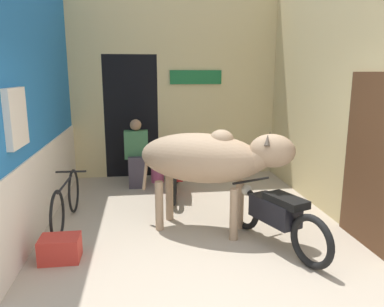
{
  "coord_description": "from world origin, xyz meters",
  "views": [
    {
      "loc": [
        -0.67,
        -3.28,
        2.09
      ],
      "look_at": [
        0.03,
        1.91,
        0.95
      ],
      "focal_mm": 35.0,
      "sensor_mm": 36.0,
      "label": 1
    }
  ],
  "objects_px": {
    "motorcycle_near": "(274,214)",
    "motorcycle_far": "(175,171)",
    "cow": "(208,159)",
    "plastic_stool": "(157,169)",
    "crate": "(60,249)",
    "shopkeeper_seated": "(136,152)",
    "bicycle": "(66,201)"
  },
  "relations": [
    {
      "from": "motorcycle_near",
      "to": "crate",
      "type": "height_order",
      "value": "motorcycle_near"
    },
    {
      "from": "crate",
      "to": "plastic_stool",
      "type": "bearing_deg",
      "value": 67.53
    },
    {
      "from": "cow",
      "to": "bicycle",
      "type": "xyz_separation_m",
      "value": [
        -1.92,
        0.44,
        -0.65
      ]
    },
    {
      "from": "motorcycle_near",
      "to": "crate",
      "type": "distance_m",
      "value": 2.54
    },
    {
      "from": "cow",
      "to": "motorcycle_near",
      "type": "height_order",
      "value": "cow"
    },
    {
      "from": "shopkeeper_seated",
      "to": "cow",
      "type": "bearing_deg",
      "value": -65.79
    },
    {
      "from": "cow",
      "to": "shopkeeper_seated",
      "type": "relative_size",
      "value": 1.64
    },
    {
      "from": "cow",
      "to": "plastic_stool",
      "type": "bearing_deg",
      "value": 103.63
    },
    {
      "from": "cow",
      "to": "bicycle",
      "type": "height_order",
      "value": "cow"
    },
    {
      "from": "motorcycle_far",
      "to": "crate",
      "type": "xyz_separation_m",
      "value": [
        -1.52,
        -2.25,
        -0.26
      ]
    },
    {
      "from": "cow",
      "to": "plastic_stool",
      "type": "relative_size",
      "value": 4.3
    },
    {
      "from": "cow",
      "to": "shopkeeper_seated",
      "type": "bearing_deg",
      "value": 114.21
    },
    {
      "from": "motorcycle_far",
      "to": "shopkeeper_seated",
      "type": "xyz_separation_m",
      "value": [
        -0.67,
        0.5,
        0.26
      ]
    },
    {
      "from": "cow",
      "to": "motorcycle_far",
      "type": "xyz_separation_m",
      "value": [
        -0.29,
        1.65,
        -0.59
      ]
    },
    {
      "from": "motorcycle_near",
      "to": "motorcycle_far",
      "type": "height_order",
      "value": "motorcycle_near"
    },
    {
      "from": "bicycle",
      "to": "shopkeeper_seated",
      "type": "xyz_separation_m",
      "value": [
        0.95,
        1.7,
        0.32
      ]
    },
    {
      "from": "motorcycle_near",
      "to": "motorcycle_far",
      "type": "distance_m",
      "value": 2.44
    },
    {
      "from": "motorcycle_near",
      "to": "shopkeeper_seated",
      "type": "xyz_separation_m",
      "value": [
        -1.68,
        2.72,
        0.25
      ]
    },
    {
      "from": "cow",
      "to": "bicycle",
      "type": "distance_m",
      "value": 2.08
    },
    {
      "from": "motorcycle_near",
      "to": "plastic_stool",
      "type": "height_order",
      "value": "motorcycle_near"
    },
    {
      "from": "shopkeeper_seated",
      "to": "plastic_stool",
      "type": "bearing_deg",
      "value": 30.04
    },
    {
      "from": "cow",
      "to": "motorcycle_near",
      "type": "relative_size",
      "value": 1.2
    },
    {
      "from": "cow",
      "to": "plastic_stool",
      "type": "distance_m",
      "value": 2.55
    },
    {
      "from": "cow",
      "to": "plastic_stool",
      "type": "xyz_separation_m",
      "value": [
        -0.57,
        2.37,
        -0.74
      ]
    },
    {
      "from": "motorcycle_far",
      "to": "plastic_stool",
      "type": "bearing_deg",
      "value": 111.46
    },
    {
      "from": "motorcycle_far",
      "to": "plastic_stool",
      "type": "relative_size",
      "value": 3.85
    },
    {
      "from": "cow",
      "to": "motorcycle_far",
      "type": "relative_size",
      "value": 1.12
    },
    {
      "from": "motorcycle_far",
      "to": "crate",
      "type": "relative_size",
      "value": 4.18
    },
    {
      "from": "bicycle",
      "to": "crate",
      "type": "height_order",
      "value": "bicycle"
    },
    {
      "from": "cow",
      "to": "shopkeeper_seated",
      "type": "height_order",
      "value": "cow"
    },
    {
      "from": "plastic_stool",
      "to": "crate",
      "type": "bearing_deg",
      "value": -112.47
    },
    {
      "from": "plastic_stool",
      "to": "motorcycle_near",
      "type": "bearing_deg",
      "value": -66.29
    }
  ]
}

